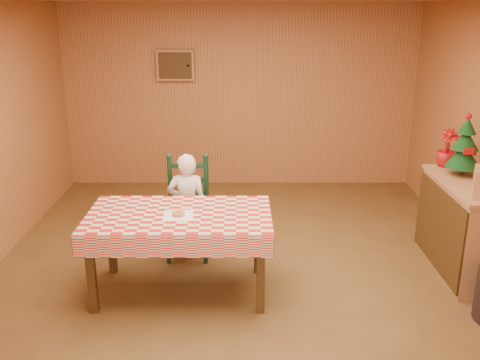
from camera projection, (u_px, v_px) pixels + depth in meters
name	position (u px, v px, depth m)	size (l,w,h in m)	color
ground	(240.00, 279.00, 5.21)	(6.00, 6.00, 0.00)	brown
cabin_walls	(240.00, 83.00, 5.15)	(5.10, 6.05, 2.65)	#B37040
dining_table	(179.00, 222.00, 4.79)	(1.66, 0.96, 0.77)	#452B12
ladder_chair	(188.00, 210.00, 5.60)	(0.44, 0.40, 1.08)	black
seated_child	(187.00, 206.00, 5.52)	(0.41, 0.27, 1.12)	white
napkin	(178.00, 215.00, 4.72)	(0.26, 0.26, 0.00)	white
donut	(178.00, 213.00, 4.71)	(0.11, 0.11, 0.04)	#CF8A4A
shelf_unit	(464.00, 227.00, 5.24)	(0.54, 1.24, 0.93)	tan
christmas_tree	(465.00, 147.00, 5.25)	(0.34, 0.34, 0.62)	#452B12
flower_arrangement	(447.00, 148.00, 5.56)	(0.22, 0.22, 0.39)	#A80F11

